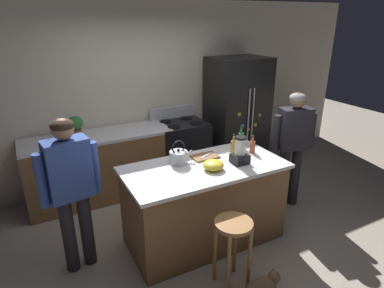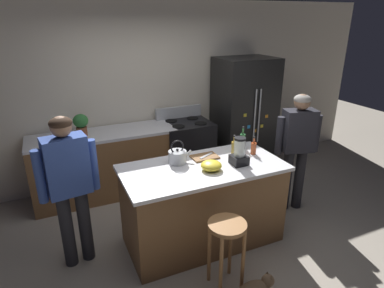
# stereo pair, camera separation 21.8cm
# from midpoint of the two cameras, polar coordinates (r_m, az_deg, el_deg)

# --- Properties ---
(ground_plane) EXTENTS (14.00, 14.00, 0.00)m
(ground_plane) POSITION_cam_midpoint_polar(r_m,az_deg,el_deg) (4.06, 3.41, -16.13)
(ground_plane) COLOR #9E9384
(back_wall) EXTENTS (8.00, 0.10, 2.70)m
(back_wall) POSITION_cam_midpoint_polar(r_m,az_deg,el_deg) (5.15, -6.40, 8.66)
(back_wall) COLOR beige
(back_wall) RESTS_ON ground_plane
(kitchen_island) EXTENTS (1.77, 0.87, 0.95)m
(kitchen_island) POSITION_cam_midpoint_polar(r_m,az_deg,el_deg) (3.79, 3.57, -10.37)
(kitchen_island) COLOR brown
(kitchen_island) RESTS_ON ground_plane
(back_counter_run) EXTENTS (2.00, 0.64, 0.95)m
(back_counter_run) POSITION_cam_midpoint_polar(r_m,az_deg,el_deg) (4.87, -13.47, -3.42)
(back_counter_run) COLOR brown
(back_counter_run) RESTS_ON ground_plane
(refrigerator) EXTENTS (0.90, 0.73, 1.87)m
(refrigerator) POSITION_cam_midpoint_polar(r_m,az_deg,el_deg) (5.49, 10.07, 4.79)
(refrigerator) COLOR black
(refrigerator) RESTS_ON ground_plane
(stove_range) EXTENTS (0.76, 0.65, 1.13)m
(stove_range) POSITION_cam_midpoint_polar(r_m,az_deg,el_deg) (5.18, 0.14, -1.15)
(stove_range) COLOR black
(stove_range) RESTS_ON ground_plane
(person_by_island_left) EXTENTS (0.60, 0.28, 1.62)m
(person_by_island_left) POSITION_cam_midpoint_polar(r_m,az_deg,el_deg) (3.40, -18.85, -5.84)
(person_by_island_left) COLOR #26262B
(person_by_island_left) RESTS_ON ground_plane
(person_by_sink_right) EXTENTS (0.59, 0.32, 1.58)m
(person_by_sink_right) POSITION_cam_midpoint_polar(r_m,az_deg,el_deg) (4.45, 19.13, 0.30)
(person_by_sink_right) COLOR #26262B
(person_by_sink_right) RESTS_ON ground_plane
(bar_stool) EXTENTS (0.36, 0.36, 0.71)m
(bar_stool) POSITION_cam_midpoint_polar(r_m,az_deg,el_deg) (3.19, 8.07, -15.89)
(bar_stool) COLOR #9E6B3D
(bar_stool) RESTS_ON ground_plane
(potted_plant) EXTENTS (0.20, 0.20, 0.30)m
(potted_plant) POSITION_cam_midpoint_polar(r_m,az_deg,el_deg) (4.61, -17.42, 3.41)
(potted_plant) COLOR brown
(potted_plant) RESTS_ON back_counter_run
(blender_appliance) EXTENTS (0.17, 0.17, 0.31)m
(blender_appliance) POSITION_cam_midpoint_polar(r_m,az_deg,el_deg) (3.60, 9.93, -1.60)
(blender_appliance) COLOR black
(blender_appliance) RESTS_ON kitchen_island
(bottle_cooking_sauce) EXTENTS (0.06, 0.06, 0.22)m
(bottle_cooking_sauce) POSITION_cam_midpoint_polar(r_m,az_deg,el_deg) (3.92, 12.19, -0.66)
(bottle_cooking_sauce) COLOR #B24C26
(bottle_cooking_sauce) RESTS_ON kitchen_island
(bottle_vinegar) EXTENTS (0.06, 0.06, 0.24)m
(bottle_vinegar) POSITION_cam_midpoint_polar(r_m,az_deg,el_deg) (3.87, 8.89, -0.59)
(bottle_vinegar) COLOR olive
(bottle_vinegar) RESTS_ON kitchen_island
(bottle_olive_oil) EXTENTS (0.07, 0.07, 0.28)m
(bottle_olive_oil) POSITION_cam_midpoint_polar(r_m,az_deg,el_deg) (4.06, 10.28, 0.59)
(bottle_olive_oil) COLOR #2D6638
(bottle_olive_oil) RESTS_ON kitchen_island
(mixing_bowl) EXTENTS (0.22, 0.22, 0.10)m
(mixing_bowl) POSITION_cam_midpoint_polar(r_m,az_deg,el_deg) (3.46, 5.17, -3.76)
(mixing_bowl) COLOR yellow
(mixing_bowl) RESTS_ON kitchen_island
(tea_kettle) EXTENTS (0.28, 0.20, 0.27)m
(tea_kettle) POSITION_cam_midpoint_polar(r_m,az_deg,el_deg) (3.60, -0.78, -2.16)
(tea_kettle) COLOR #B7BABF
(tea_kettle) RESTS_ON kitchen_island
(cutting_board) EXTENTS (0.30, 0.20, 0.02)m
(cutting_board) POSITION_cam_midpoint_polar(r_m,az_deg,el_deg) (3.76, 3.87, -2.26)
(cutting_board) COLOR brown
(cutting_board) RESTS_ON kitchen_island
(chef_knife) EXTENTS (0.21, 0.13, 0.01)m
(chef_knife) POSITION_cam_midpoint_polar(r_m,az_deg,el_deg) (3.77, 4.14, -2.03)
(chef_knife) COLOR #B7BABF
(chef_knife) RESTS_ON cutting_board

